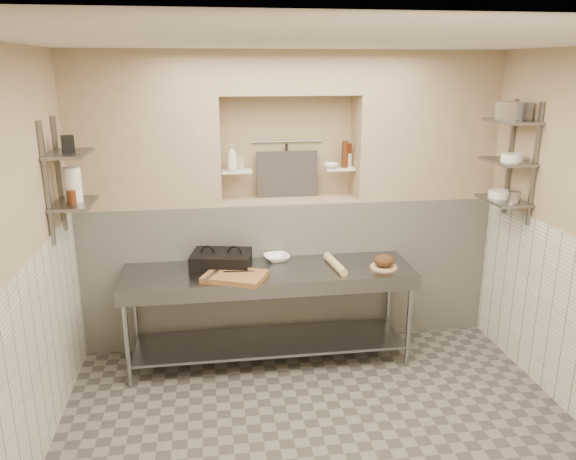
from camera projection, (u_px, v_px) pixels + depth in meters
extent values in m
cube|color=#67625C|center=(323.00, 442.00, 4.20)|extent=(4.00, 3.90, 0.10)
cube|color=silver|center=(331.00, 32.00, 3.39)|extent=(4.00, 3.90, 0.10)
cube|color=tan|center=(6.00, 275.00, 3.51)|extent=(0.10, 3.90, 2.80)
cube|color=tan|center=(285.00, 195.00, 5.70)|extent=(4.00, 0.10, 2.80)
cube|color=tan|center=(451.00, 452.00, 1.90)|extent=(4.00, 0.10, 2.80)
cube|color=white|center=(289.00, 268.00, 5.65)|extent=(4.00, 0.40, 1.40)
cube|color=tan|center=(289.00, 199.00, 5.46)|extent=(1.30, 0.40, 0.02)
cube|color=tan|center=(144.00, 130.00, 5.08)|extent=(1.35, 0.40, 1.40)
cube|color=tan|center=(424.00, 126.00, 5.45)|extent=(1.35, 0.40, 1.40)
cube|color=tan|center=(289.00, 72.00, 5.12)|extent=(1.30, 0.40, 0.40)
cube|color=white|center=(31.00, 373.00, 3.72)|extent=(0.02, 3.90, 1.40)
cube|color=white|center=(237.00, 171.00, 5.30)|extent=(0.28, 0.16, 0.02)
cube|color=white|center=(340.00, 169.00, 5.44)|extent=(0.28, 0.16, 0.02)
cylinder|color=gray|center=(286.00, 141.00, 5.47)|extent=(0.70, 0.02, 0.02)
cylinder|color=black|center=(287.00, 159.00, 5.49)|extent=(0.02, 0.02, 0.30)
cube|color=#383330|center=(287.00, 174.00, 5.49)|extent=(0.60, 0.08, 0.45)
cube|color=slate|center=(60.00, 175.00, 4.60)|extent=(0.03, 0.03, 0.95)
cube|color=slate|center=(47.00, 184.00, 4.22)|extent=(0.03, 0.03, 0.95)
cube|color=slate|center=(74.00, 203.00, 4.48)|extent=(0.30, 0.50, 0.02)
cube|color=slate|center=(69.00, 154.00, 4.37)|extent=(0.30, 0.50, 0.03)
cube|color=slate|center=(510.00, 158.00, 5.13)|extent=(0.03, 0.03, 1.05)
cube|color=slate|center=(535.00, 165.00, 4.75)|extent=(0.03, 0.03, 1.05)
cube|color=slate|center=(503.00, 200.00, 5.02)|extent=(0.30, 0.50, 0.02)
cube|color=slate|center=(507.00, 162.00, 4.92)|extent=(0.30, 0.50, 0.02)
cube|color=slate|center=(512.00, 121.00, 4.82)|extent=(0.30, 0.50, 0.03)
cube|color=gray|center=(269.00, 271.00, 5.04)|extent=(2.60, 0.70, 0.04)
cube|color=gray|center=(269.00, 342.00, 5.24)|extent=(2.45, 0.60, 0.03)
cube|color=gray|center=(273.00, 292.00, 4.75)|extent=(2.60, 0.02, 0.12)
cylinder|color=gray|center=(127.00, 341.00, 4.72)|extent=(0.04, 0.04, 0.86)
cylinder|color=gray|center=(135.00, 312.00, 5.27)|extent=(0.04, 0.04, 0.86)
cylinder|color=gray|center=(409.00, 322.00, 5.07)|extent=(0.04, 0.04, 0.86)
cylinder|color=gray|center=(389.00, 297.00, 5.62)|extent=(0.04, 0.04, 0.86)
cube|color=black|center=(221.00, 262.00, 5.08)|extent=(0.58, 0.47, 0.09)
cube|color=black|center=(221.00, 255.00, 5.06)|extent=(0.58, 0.47, 0.05)
cube|color=#8F5C37|center=(235.00, 276.00, 4.81)|extent=(0.61, 0.53, 0.05)
cube|color=gray|center=(239.00, 272.00, 4.85)|extent=(0.27, 0.05, 0.01)
cylinder|color=gray|center=(213.00, 274.00, 4.77)|extent=(0.15, 0.26, 0.03)
imported|color=white|center=(277.00, 258.00, 5.25)|extent=(0.27, 0.27, 0.06)
cylinder|color=#DABF87|center=(335.00, 264.00, 5.07)|extent=(0.12, 0.47, 0.07)
cylinder|color=#DABF87|center=(384.00, 267.00, 5.08)|extent=(0.24, 0.24, 0.01)
ellipsoid|color=#4C2D19|center=(384.00, 260.00, 5.06)|extent=(0.19, 0.19, 0.11)
imported|color=white|center=(232.00, 158.00, 5.21)|extent=(0.10, 0.11, 0.25)
cube|color=tan|center=(239.00, 162.00, 5.32)|extent=(0.09, 0.09, 0.13)
imported|color=white|center=(331.00, 166.00, 5.39)|extent=(0.18, 0.18, 0.05)
cylinder|color=#4A1F0D|center=(348.00, 155.00, 5.46)|extent=(0.06, 0.06, 0.22)
cylinder|color=#4A1F0D|center=(345.00, 154.00, 5.40)|extent=(0.06, 0.06, 0.26)
cylinder|color=white|center=(348.00, 160.00, 5.47)|extent=(0.08, 0.08, 0.13)
cylinder|color=white|center=(73.00, 184.00, 4.46)|extent=(0.14, 0.14, 0.27)
cylinder|color=#4A1F0D|center=(71.00, 197.00, 4.40)|extent=(0.07, 0.07, 0.11)
cube|color=black|center=(68.00, 144.00, 4.35)|extent=(0.11, 0.11, 0.13)
cylinder|color=white|center=(500.00, 194.00, 5.07)|extent=(0.21, 0.21, 0.06)
cylinder|color=gray|center=(514.00, 197.00, 4.85)|extent=(0.11, 0.11, 0.11)
cylinder|color=white|center=(512.00, 157.00, 4.85)|extent=(0.18, 0.18, 0.07)
cube|color=gray|center=(514.00, 111.00, 4.79)|extent=(0.26, 0.29, 0.15)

